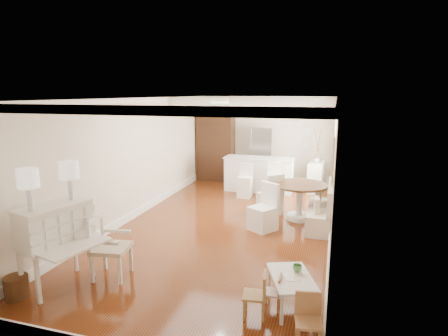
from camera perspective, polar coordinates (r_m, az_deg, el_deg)
The scene contains 20 objects.
room at distance 8.34m, azimuth 1.29°, elevation 4.98°, with size 9.00×9.04×2.82m.
secretary_bureau at distance 6.28m, azimuth -24.19°, elevation -10.77°, with size 1.02×1.04×1.30m, color white.
gustavian_armchair at distance 6.33m, azimuth -16.83°, elevation -11.44°, with size 0.58×0.58×1.02m, color white.
wicker_basket at distance 6.40m, azimuth -29.08°, elevation -15.58°, with size 0.33×0.33×0.33m, color #53321A.
kids_table at distance 5.51m, azimuth 10.19°, elevation -18.04°, with size 0.54×0.89×0.45m, color white.
kids_chair_a at distance 5.19m, azimuth 4.65°, elevation -18.67°, with size 0.31×0.31×0.63m, color #A27D49.
kids_chair_b at distance 5.41m, azimuth 7.36°, elevation -18.20°, with size 0.24×0.24×0.50m, color #B47B51.
kids_chair_c at distance 4.78m, azimuth 12.75°, elevation -21.85°, with size 0.30×0.30×0.63m, color tan.
banquette at distance 8.53m, azimuth 14.38°, elevation -5.49°, with size 0.52×1.60×0.98m, color silver.
dining_table at distance 8.90m, azimuth 11.41°, elevation -5.07°, with size 1.25×1.25×0.85m, color #4B2D18.
slip_chair_near at distance 8.09m, azimuth 5.94°, elevation -5.96°, with size 0.48×0.50×1.02m, color white.
slip_chair_far at distance 9.18m, azimuth 7.03°, elevation -3.88°, with size 0.48×0.50×1.01m, color silver.
breakfast_counter at distance 11.24m, azimuth 5.32°, elevation -0.97°, with size 2.05×0.65×1.03m, color white.
bar_stool_left at distance 10.56m, azimuth 3.20°, elevation -1.98°, with size 0.38×0.38×0.95m, color white.
bar_stool_right at distance 10.51m, azimuth 7.63°, elevation -1.95°, with size 0.40×0.40×1.01m, color white.
pantry_cabinet at distance 12.58m, azimuth -1.26°, elevation 3.34°, with size 1.20×0.60×2.30m, color #381E11.
fridge at distance 12.15m, azimuth 7.26°, elevation 1.76°, with size 0.75×0.65×1.80m, color silver.
sideboard at distance 11.53m, azimuth 13.90°, elevation -1.30°, with size 0.41×0.93×0.89m, color silver.
pencil_cup at distance 5.53m, azimuth 11.11°, elevation -14.75°, with size 0.13×0.13×0.10m, color #60A461.
branch_vase at distance 11.42m, azimuth 13.92°, elevation 1.26°, with size 0.16×0.16×0.16m, color white.
Camera 1 is at (2.24, -7.67, 2.92)m, focal length 30.00 mm.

